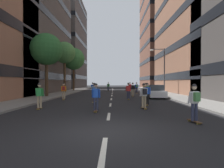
% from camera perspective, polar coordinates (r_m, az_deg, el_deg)
% --- Properties ---
extents(ground_plane, '(133.85, 133.85, 0.00)m').
position_cam_1_polar(ground_plane, '(29.47, 0.05, -2.95)').
color(ground_plane, black).
extents(sidewalk_left, '(3.32, 61.35, 0.14)m').
position_cam_1_polar(sidewalk_left, '(33.26, -13.59, -2.43)').
color(sidewalk_left, gray).
rests_on(sidewalk_left, ground_plane).
extents(sidewalk_right, '(3.32, 61.35, 0.14)m').
position_cam_1_polar(sidewalk_right, '(33.13, 13.83, -2.44)').
color(sidewalk_right, gray).
rests_on(sidewalk_right, ground_plane).
extents(lane_markings, '(0.16, 52.20, 0.01)m').
position_cam_1_polar(lane_markings, '(30.16, 0.06, -2.85)').
color(lane_markings, silver).
rests_on(lane_markings, ground_plane).
extents(building_left_mid, '(15.95, 22.44, 23.05)m').
position_cam_1_polar(building_left_mid, '(37.18, -29.08, 15.80)').
color(building_left_mid, '#4C4744').
rests_on(building_left_mid, ground_plane).
extents(building_left_far, '(15.95, 20.68, 26.81)m').
position_cam_1_polar(building_left_far, '(61.29, -16.56, 11.60)').
color(building_left_far, '#4C4744').
rests_on(building_left_far, ground_plane).
extents(building_right_far, '(15.95, 19.41, 33.96)m').
position_cam_1_polar(building_right_far, '(61.90, 17.26, 14.88)').
color(building_right_far, brown).
rests_on(building_right_far, ground_plane).
extents(parked_car_near, '(1.82, 4.40, 1.52)m').
position_cam_1_polar(parked_car_near, '(22.23, 12.86, -2.35)').
color(parked_car_near, silver).
rests_on(parked_car_near, ground_plane).
extents(street_tree_near, '(3.54, 3.54, 8.30)m').
position_cam_1_polar(street_tree_near, '(32.10, -14.29, 9.17)').
color(street_tree_near, '#4C3823').
rests_on(street_tree_near, sidewalk_left).
extents(street_tree_mid, '(4.43, 4.43, 8.56)m').
position_cam_1_polar(street_tree_mid, '(38.65, -11.67, 7.49)').
color(street_tree_mid, '#4C3823').
rests_on(street_tree_mid, sidewalk_left).
extents(street_tree_far, '(3.82, 3.82, 7.56)m').
position_cam_1_polar(street_tree_far, '(24.20, -19.37, 9.89)').
color(street_tree_far, '#4C3823').
rests_on(street_tree_far, sidewalk_left).
extents(streetlamp_right, '(2.13, 0.30, 6.50)m').
position_cam_1_polar(streetlamp_right, '(27.82, 14.97, 5.34)').
color(streetlamp_right, '#3F3F44').
rests_on(streetlamp_right, sidewalk_right).
extents(skater_0, '(0.54, 0.91, 1.78)m').
position_cam_1_polar(skater_0, '(19.72, 5.02, -1.89)').
color(skater_0, brown).
rests_on(skater_0, ground_plane).
extents(skater_1, '(0.56, 0.92, 1.78)m').
position_cam_1_polar(skater_1, '(13.08, 9.74, -3.08)').
color(skater_1, brown).
rests_on(skater_1, ground_plane).
extents(skater_2, '(0.55, 0.91, 1.78)m').
position_cam_1_polar(skater_2, '(13.71, -21.27, -3.07)').
color(skater_2, brown).
rests_on(skater_2, ground_plane).
extents(skater_3, '(0.56, 0.92, 1.78)m').
position_cam_1_polar(skater_3, '(15.10, 10.69, -2.69)').
color(skater_3, brown).
rests_on(skater_3, ground_plane).
extents(skater_4, '(0.55, 0.92, 1.78)m').
position_cam_1_polar(skater_4, '(37.06, -1.12, -0.63)').
color(skater_4, brown).
rests_on(skater_4, ground_plane).
extents(skater_5, '(0.54, 0.91, 1.78)m').
position_cam_1_polar(skater_5, '(24.08, 6.37, -1.42)').
color(skater_5, brown).
rests_on(skater_5, ground_plane).
extents(skater_6, '(0.56, 0.92, 1.78)m').
position_cam_1_polar(skater_6, '(27.88, -5.94, -1.13)').
color(skater_6, brown).
rests_on(skater_6, ground_plane).
extents(skater_7, '(0.54, 0.91, 1.78)m').
position_cam_1_polar(skater_7, '(30.45, 7.52, -0.92)').
color(skater_7, brown).
rests_on(skater_7, ground_plane).
extents(skater_8, '(0.56, 0.92, 1.78)m').
position_cam_1_polar(skater_8, '(16.89, -5.44, -2.22)').
color(skater_8, brown).
rests_on(skater_8, ground_plane).
extents(skater_9, '(0.57, 0.92, 1.78)m').
position_cam_1_polar(skater_9, '(9.29, 23.91, -4.67)').
color(skater_9, brown).
rests_on(skater_9, ground_plane).
extents(skater_10, '(0.56, 0.92, 1.78)m').
position_cam_1_polar(skater_10, '(19.89, -14.54, -1.80)').
color(skater_10, brown).
rests_on(skater_10, ground_plane).
extents(skater_11, '(0.53, 0.90, 1.78)m').
position_cam_1_polar(skater_11, '(11.68, -4.93, -3.67)').
color(skater_11, brown).
rests_on(skater_11, ground_plane).
extents(skater_12, '(0.57, 0.92, 1.78)m').
position_cam_1_polar(skater_12, '(18.22, 10.34, -2.01)').
color(skater_12, brown).
rests_on(skater_12, ground_plane).
extents(skater_13, '(0.56, 0.92, 1.78)m').
position_cam_1_polar(skater_13, '(33.83, 5.53, -0.81)').
color(skater_13, brown).
rests_on(skater_13, ground_plane).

